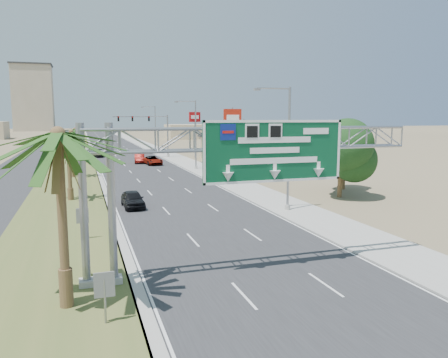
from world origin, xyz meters
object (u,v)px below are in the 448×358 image
signal_mast (157,132)px  car_far (99,153)px  store_building (252,147)px  pole_sign_red_near (232,122)px  palm_near (58,136)px  sign_gantry (241,150)px  car_left_lane (133,199)px  car_mid_lane (140,158)px  pole_sign_blue (244,133)px  pole_sign_red_far (195,121)px  car_right_lane (153,160)px

signal_mast → car_far: signal_mast is taller
store_building → pole_sign_red_near: bearing=-118.5°
store_building → palm_near: bearing=-118.3°
sign_gantry → car_left_lane: 18.41m
sign_gantry → car_mid_lane: (1.83, 53.69, -5.30)m
pole_sign_red_near → pole_sign_blue: pole_sign_red_near is taller
car_mid_lane → pole_sign_red_far: (10.83, 4.98, 6.14)m
car_far → pole_sign_blue: (18.31, -30.08, 4.68)m
pole_sign_red_near → car_mid_lane: bearing=119.1°
sign_gantry → store_building: size_ratio=0.93×
pole_sign_blue → pole_sign_red_near: bearing=-147.0°
sign_gantry → pole_sign_red_near: 37.50m
palm_near → car_far: bearing=86.8°
store_building → car_mid_lane: bearing=-173.6°
signal_mast → car_mid_lane: signal_mast is taller
car_mid_lane → palm_near: bearing=-93.3°
sign_gantry → signal_mast: 62.37m
car_mid_lane → car_right_lane: (1.66, -3.49, -0.06)m
car_left_lane → car_right_lane: bearing=76.4°
sign_gantry → car_mid_lane: bearing=88.0°
signal_mast → car_far: bearing=154.7°
pole_sign_red_near → pole_sign_red_far: pole_sign_red_near is taller
pole_sign_blue → pole_sign_red_far: (-1.39, 21.75, 1.50)m
store_building → car_far: size_ratio=3.66×
pole_sign_red_near → pole_sign_red_far: bearing=88.2°
pole_sign_red_far → car_left_lane: bearing=-111.2°
car_left_lane → store_building: bearing=53.9°
pole_sign_red_near → pole_sign_red_far: (0.73, 23.13, -0.08)m
sign_gantry → car_mid_lane: sign_gantry is taller
sign_gantry → store_building: bearing=67.6°
car_left_lane → car_mid_lane: (5.20, 36.40, 0.04)m
sign_gantry → store_building: (23.06, 56.07, -4.06)m
sign_gantry → pole_sign_blue: 39.51m
store_building → car_right_lane: size_ratio=3.59×
car_left_lane → car_right_lane: (6.87, 32.91, -0.02)m
store_building → pole_sign_red_far: pole_sign_red_far is taller
pole_sign_red_far → signal_mast: bearing=152.3°
palm_near → pole_sign_blue: bearing=60.3°
palm_near → car_mid_lane: size_ratio=1.82×
sign_gantry → store_building: sign_gantry is taller
pole_sign_red_far → car_right_lane: bearing=-137.3°
car_mid_lane → car_far: bearing=121.4°
car_mid_lane → store_building: bearing=13.2°
pole_sign_blue → car_left_lane: bearing=-131.6°
car_mid_lane → pole_sign_blue: (12.23, -16.77, 4.64)m
car_left_lane → pole_sign_blue: 26.67m
car_left_lane → car_mid_lane: size_ratio=0.91×
pole_sign_red_near → palm_near: bearing=-118.2°
pole_sign_blue → signal_mast: bearing=107.3°
car_left_lane → pole_sign_red_near: pole_sign_red_near is taller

